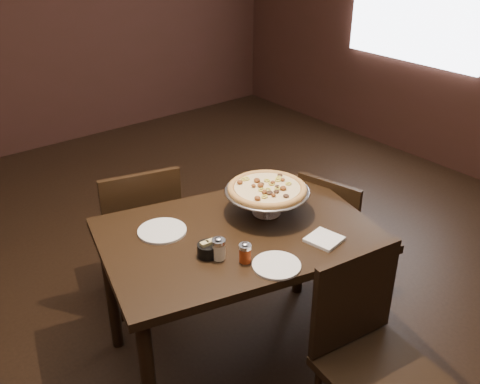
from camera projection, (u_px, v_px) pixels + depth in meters
room at (247, 101)px, 2.33m from camera, size 6.04×7.04×2.84m
dining_table at (238, 250)px, 2.58m from camera, size 1.44×1.13×0.79m
pizza_stand at (267, 189)px, 2.61m from camera, size 0.42×0.42×0.17m
parmesan_shaker at (219, 249)px, 2.31m from camera, size 0.06×0.06×0.11m
pepper_flake_shaker at (245, 253)px, 2.29m from camera, size 0.05×0.05×0.10m
packet_caddy at (208, 249)px, 2.34m from camera, size 0.10×0.10×0.07m
napkin_stack at (324, 239)px, 2.45m from camera, size 0.17×0.17×0.02m
plate_left at (162, 231)px, 2.52m from camera, size 0.23×0.23×0.01m
plate_near at (276, 265)px, 2.28m from camera, size 0.21×0.21×0.01m
serving_spatula at (292, 198)px, 2.54m from camera, size 0.11×0.11×0.02m
chair_far at (140, 232)px, 3.07m from camera, size 0.53×0.53×0.93m
chair_near at (369, 351)px, 2.24m from camera, size 0.49×0.49×0.93m
chair_side at (334, 232)px, 3.17m from camera, size 0.47×0.47×0.83m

